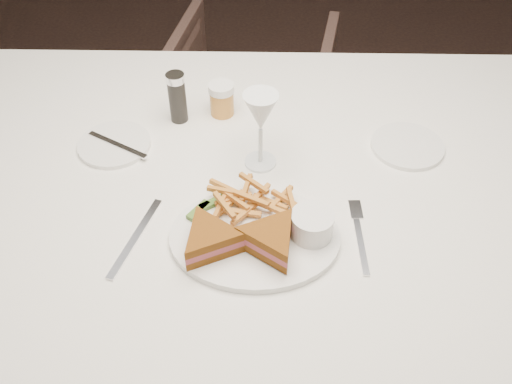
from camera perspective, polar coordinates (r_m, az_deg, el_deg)
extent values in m
plane|color=black|center=(1.91, 9.33, -11.50)|extent=(5.00, 5.00, 0.00)
cube|color=white|center=(1.45, 0.04, -10.57)|extent=(1.62, 1.08, 0.75)
imported|color=#48332C|center=(2.21, -0.51, 9.79)|extent=(0.67, 0.64, 0.60)
ellipsoid|color=white|center=(1.07, -0.12, -4.55)|extent=(0.32, 0.25, 0.01)
cube|color=silver|center=(1.10, -11.95, -4.48)|extent=(0.07, 0.20, 0.00)
cylinder|color=white|center=(1.30, -13.99, 4.66)|extent=(0.16, 0.16, 0.01)
cylinder|color=white|center=(1.30, 14.90, 4.47)|extent=(0.16, 0.16, 0.01)
cylinder|color=black|center=(1.32, -7.87, 9.33)|extent=(0.04, 0.04, 0.12)
cylinder|color=#BC792D|center=(1.34, -3.44, 9.25)|extent=(0.06, 0.06, 0.08)
cube|color=#436824|center=(1.12, -4.41, -1.12)|extent=(0.05, 0.04, 0.01)
cube|color=#436824|center=(1.10, -5.78, -1.85)|extent=(0.04, 0.05, 0.01)
cylinder|color=white|center=(1.05, 5.62, -3.26)|extent=(0.08, 0.08, 0.05)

